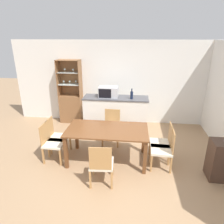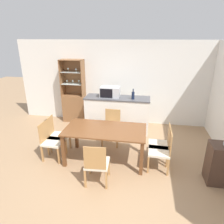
% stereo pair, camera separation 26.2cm
% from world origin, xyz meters
% --- Properties ---
extents(ground_plane, '(18.00, 18.00, 0.00)m').
position_xyz_m(ground_plane, '(0.00, 0.00, 0.00)').
color(ground_plane, '#A37F5B').
extents(wall_back, '(6.80, 0.06, 2.55)m').
position_xyz_m(wall_back, '(0.00, 2.63, 1.27)').
color(wall_back, white).
rests_on(wall_back, ground_plane).
extents(kitchen_counter, '(1.84, 0.59, 1.02)m').
position_xyz_m(kitchen_counter, '(-0.09, 1.92, 0.51)').
color(kitchen_counter, white).
rests_on(kitchen_counter, ground_plane).
extents(display_cabinet, '(0.71, 0.38, 1.99)m').
position_xyz_m(display_cabinet, '(-1.58, 2.42, 0.59)').
color(display_cabinet, brown).
rests_on(display_cabinet, ground_plane).
extents(dining_table, '(1.75, 0.92, 0.77)m').
position_xyz_m(dining_table, '(-0.13, 0.36, 0.67)').
color(dining_table, brown).
rests_on(dining_table, ground_plane).
extents(dining_chair_side_right_far, '(0.44, 0.44, 0.88)m').
position_xyz_m(dining_chair_side_right_far, '(1.08, 0.49, 0.43)').
color(dining_chair_side_right_far, beige).
rests_on(dining_chair_side_right_far, ground_plane).
extents(dining_chair_side_left_far, '(0.43, 0.43, 0.88)m').
position_xyz_m(dining_chair_side_left_far, '(-1.34, 0.49, 0.43)').
color(dining_chair_side_left_far, beige).
rests_on(dining_chair_side_left_far, ground_plane).
extents(dining_chair_side_left_near, '(0.44, 0.44, 0.88)m').
position_xyz_m(dining_chair_side_left_near, '(-1.34, 0.22, 0.43)').
color(dining_chair_side_left_near, beige).
rests_on(dining_chair_side_left_near, ground_plane).
extents(dining_chair_head_far, '(0.45, 0.45, 0.88)m').
position_xyz_m(dining_chair_head_far, '(-0.13, 1.15, 0.43)').
color(dining_chair_head_far, beige).
rests_on(dining_chair_head_far, ground_plane).
extents(dining_chair_side_right_near, '(0.45, 0.45, 0.88)m').
position_xyz_m(dining_chair_side_right_near, '(1.08, 0.22, 0.43)').
color(dining_chair_side_right_near, beige).
rests_on(dining_chair_side_right_near, ground_plane).
extents(dining_chair_head_near, '(0.46, 0.46, 0.88)m').
position_xyz_m(dining_chair_head_near, '(-0.12, -0.44, 0.43)').
color(dining_chair_head_near, beige).
rests_on(dining_chair_head_near, ground_plane).
extents(microwave, '(0.54, 0.38, 0.29)m').
position_xyz_m(microwave, '(-0.30, 1.94, 1.17)').
color(microwave, '#B7BABF').
rests_on(microwave, kitchen_counter).
extents(wine_bottle, '(0.08, 0.08, 0.29)m').
position_xyz_m(wine_bottle, '(0.35, 1.82, 1.13)').
color(wine_bottle, '#141E38').
rests_on(wine_bottle, kitchen_counter).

